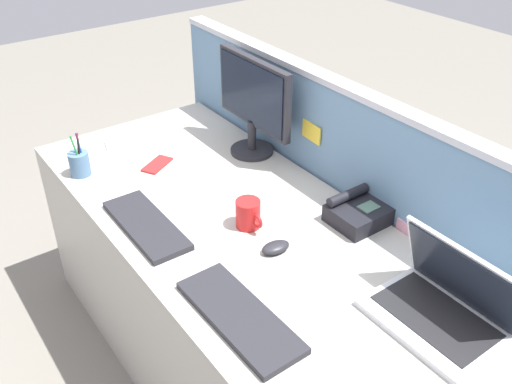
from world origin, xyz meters
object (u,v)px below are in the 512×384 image
Objects in this scene: desktop_monitor at (253,100)px; cell_phone_white_slab at (123,143)px; laptop at (444,302)px; cell_phone_red_case at (157,165)px; desk_phone at (358,213)px; coffee_mug at (248,214)px; pen_cup at (79,163)px; keyboard_main at (239,316)px; computer_mouse_left_hand at (277,247)px; keyboard_spare at (146,225)px.

cell_phone_white_slab is (-0.39, -0.43, -0.23)m from desktop_monitor.
laptop is 2.57× the size of cell_phone_red_case.
coffee_mug reaches higher than desk_phone.
cell_phone_red_case is at bearing 23.10° from cell_phone_white_slab.
pen_cup reaches higher than cell_phone_white_slab.
laptop reaches higher than cell_phone_red_case.
keyboard_main is 3.51× the size of coffee_mug.
computer_mouse_left_hand is at bearing 21.42° from cell_phone_white_slab.
desk_phone is 1.11m from pen_cup.
pen_cup is 1.19× the size of cell_phone_white_slab.
cell_phone_red_case is at bearing -173.73° from coffee_mug.
laptop is at bearing 26.20° from computer_mouse_left_hand.
keyboard_main is 2.85× the size of cell_phone_white_slab.
keyboard_spare is (0.23, -0.63, -0.23)m from desktop_monitor.
keyboard_spare is at bearing -124.30° from coffee_mug.
cell_phone_white_slab is (-1.03, -0.42, -0.03)m from desk_phone.
computer_mouse_left_hand is (-0.03, -0.33, -0.02)m from desk_phone.
keyboard_spare is 0.43m from cell_phone_red_case.
desk_phone reaches higher than keyboard_spare.
laptop is 1.89× the size of desk_phone.
desktop_monitor reaches higher than keyboard_main.
cell_phone_white_slab is 0.83m from coffee_mug.
desktop_monitor is 3.60× the size of coffee_mug.
desk_phone is 0.74m from keyboard_spare.
desktop_monitor is at bearing 142.50° from coffee_mug.
desk_phone reaches higher than cell_phone_red_case.
pen_cup is (-0.85, -0.34, 0.04)m from computer_mouse_left_hand.
keyboard_main is 1.19m from cell_phone_white_slab.
computer_mouse_left_hand is at bearing 38.74° from keyboard_spare.
laptop is at bearing 26.92° from cell_phone_white_slab.
pen_cup is at bearing -152.67° from computer_mouse_left_hand.
laptop is at bearing -18.20° from cell_phone_red_case.
pen_cup is at bearing -177.29° from keyboard_main.
desktop_monitor is 1.09× the size of keyboard_spare.
keyboard_spare is 0.36m from coffee_mug.
coffee_mug is at bearing -23.35° from cell_phone_red_case.
pen_cup is at bearing -43.54° from cell_phone_white_slab.
computer_mouse_left_hand is at bearing 122.82° from keyboard_main.
cell_phone_white_slab is at bearing -169.30° from computer_mouse_left_hand.
keyboard_spare is at bearing -136.16° from computer_mouse_left_hand.
pen_cup is (-0.25, -0.67, -0.19)m from desktop_monitor.
coffee_mug is (-0.35, 0.28, 0.04)m from keyboard_main.
keyboard_main is at bearing 3.52° from pen_cup.
coffee_mug is (0.83, 0.09, 0.05)m from cell_phone_white_slab.
desk_phone is 1.25× the size of cell_phone_white_slab.
keyboard_spare is 0.47m from computer_mouse_left_hand.
keyboard_main is 0.55m from keyboard_spare.
desk_phone reaches higher than keyboard_main.
desktop_monitor is 2.92× the size of cell_phone_white_slab.
desk_phone is 1.93× the size of computer_mouse_left_hand.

